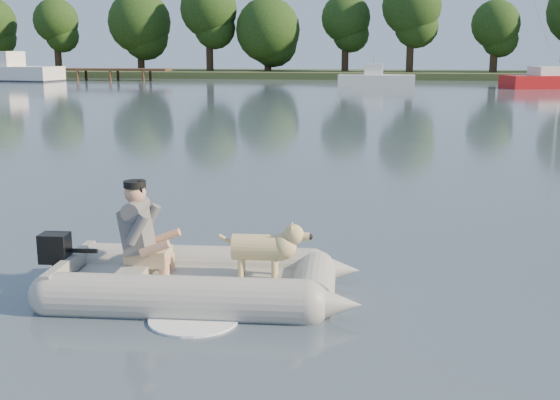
% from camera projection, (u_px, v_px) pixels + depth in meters
% --- Properties ---
extents(water, '(160.00, 160.00, 0.00)m').
position_uv_depth(water, '(219.00, 298.00, 8.02)').
color(water, slate).
rests_on(water, ground).
extents(shore_bank, '(160.00, 12.00, 0.70)m').
position_uv_depth(shore_bank, '(370.00, 75.00, 67.85)').
color(shore_bank, '#47512D').
rests_on(shore_bank, water).
extents(dock, '(18.00, 2.00, 1.04)m').
position_uv_depth(dock, '(71.00, 74.00, 61.99)').
color(dock, '#4C331E').
rests_on(dock, water).
extents(treeline, '(84.66, 7.35, 9.27)m').
position_uv_depth(treeline, '(433.00, 20.00, 65.03)').
color(treeline, '#332316').
rests_on(treeline, shore_bank).
extents(dinghy, '(4.77, 3.22, 1.42)m').
position_uv_depth(dinghy, '(199.00, 245.00, 7.96)').
color(dinghy, '#9E9E99').
rests_on(dinghy, water).
extents(man, '(0.78, 0.68, 1.11)m').
position_uv_depth(man, '(138.00, 226.00, 8.04)').
color(man, '#59595E').
rests_on(man, dinghy).
extents(dog, '(0.98, 0.40, 0.64)m').
position_uv_depth(dog, '(258.00, 252.00, 7.97)').
color(dog, tan).
rests_on(dog, dinghy).
extents(outboard_motor, '(0.44, 0.32, 0.81)m').
position_uv_depth(outboard_motor, '(56.00, 265.00, 8.17)').
color(outboard_motor, black).
rests_on(outboard_motor, dinghy).
extents(cabin_cruiser, '(10.03, 4.85, 2.98)m').
position_uv_depth(cabin_cruiser, '(8.00, 66.00, 60.21)').
color(cabin_cruiser, white).
rests_on(cabin_cruiser, water).
extents(motorboat, '(5.75, 2.27, 2.42)m').
position_uv_depth(motorboat, '(377.00, 72.00, 51.11)').
color(motorboat, white).
rests_on(motorboat, water).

